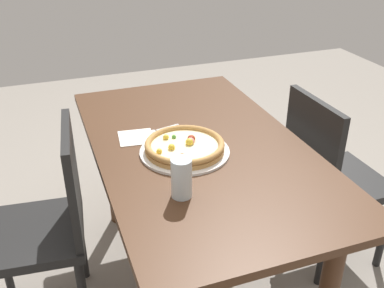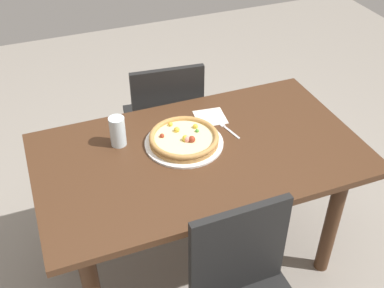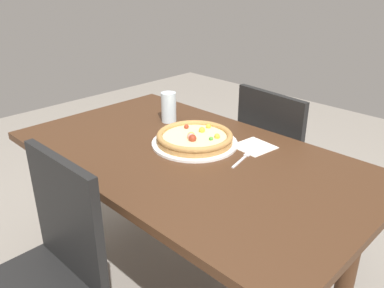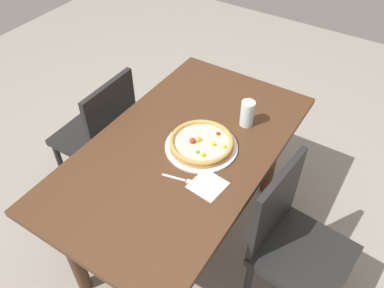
{
  "view_description": "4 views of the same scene",
  "coord_description": "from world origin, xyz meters",
  "views": [
    {
      "loc": [
        -1.47,
        0.56,
        1.57
      ],
      "look_at": [
        -0.02,
        0.04,
        0.74
      ],
      "focal_mm": 41.84,
      "sensor_mm": 36.0,
      "label": 1
    },
    {
      "loc": [
        -0.61,
        -1.49,
        2.01
      ],
      "look_at": [
        -0.02,
        0.04,
        0.74
      ],
      "focal_mm": 44.46,
      "sensor_mm": 36.0,
      "label": 2
    },
    {
      "loc": [
        0.98,
        -0.97,
        1.38
      ],
      "look_at": [
        -0.02,
        0.04,
        0.74
      ],
      "focal_mm": 36.94,
      "sensor_mm": 36.0,
      "label": 3
    },
    {
      "loc": [
        1.1,
        0.75,
        2.02
      ],
      "look_at": [
        -0.02,
        0.04,
        0.74
      ],
      "focal_mm": 36.27,
      "sensor_mm": 36.0,
      "label": 4
    }
  ],
  "objects": [
    {
      "name": "chair_far",
      "position": [
        0.04,
        0.62,
        0.47
      ],
      "size": [
        0.44,
        0.44,
        0.86
      ],
      "rotation": [
        0.0,
        0.0,
        -0.1
      ],
      "color": "black",
      "rests_on": "ground"
    },
    {
      "name": "drinking_glass",
      "position": [
        -0.31,
        0.18,
        0.79
      ],
      "size": [
        0.07,
        0.07,
        0.14
      ],
      "primitive_type": "cylinder",
      "color": "silver",
      "rests_on": "dining_table"
    },
    {
      "name": "dining_table",
      "position": [
        0.0,
        0.0,
        0.61
      ],
      "size": [
        1.42,
        0.81,
        0.72
      ],
      "color": "#472B19",
      "rests_on": "ground"
    },
    {
      "name": "pizza",
      "position": [
        -0.05,
        0.08,
        0.75
      ],
      "size": [
        0.31,
        0.31,
        0.05
      ],
      "color": "#B78447",
      "rests_on": "plate"
    },
    {
      "name": "ground_plane",
      "position": [
        0.0,
        0.0,
        0.0
      ],
      "size": [
        6.0,
        6.0,
        0.0
      ],
      "primitive_type": "plane",
      "color": "gray"
    },
    {
      "name": "plate",
      "position": [
        -0.05,
        0.08,
        0.73
      ],
      "size": [
        0.35,
        0.35,
        0.01
      ],
      "primitive_type": "cylinder",
      "color": "white",
      "rests_on": "dining_table"
    },
    {
      "name": "napkin",
      "position": [
        0.14,
        0.22,
        0.72
      ],
      "size": [
        0.15,
        0.15,
        0.0
      ],
      "primitive_type": "cube",
      "rotation": [
        0.0,
        0.0,
        -0.11
      ],
      "color": "white",
      "rests_on": "dining_table"
    },
    {
      "name": "fork",
      "position": [
        0.18,
        0.12,
        0.73
      ],
      "size": [
        0.05,
        0.16,
        0.0
      ],
      "rotation": [
        0.0,
        0.0,
        1.8
      ],
      "color": "silver",
      "rests_on": "dining_table"
    }
  ]
}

